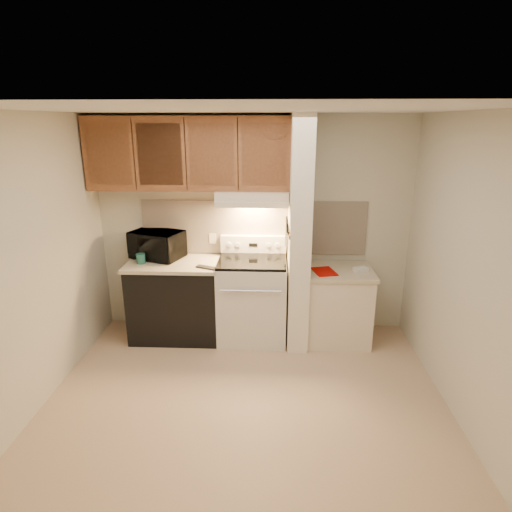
{
  "coord_description": "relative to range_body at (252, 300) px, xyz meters",
  "views": [
    {
      "loc": [
        0.24,
        -3.34,
        2.41
      ],
      "look_at": [
        0.06,
        0.75,
        1.12
      ],
      "focal_mm": 30.0,
      "sensor_mm": 36.0,
      "label": 1
    }
  ],
  "objects": [
    {
      "name": "range_display",
      "position": [
        0.0,
        0.24,
        0.59
      ],
      "size": [
        0.1,
        0.01,
        0.04
      ],
      "primitive_type": "cube",
      "color": "black",
      "rests_on": "range_backguard"
    },
    {
      "name": "knife_blade_e",
      "position": [
        0.38,
        0.09,
        0.75
      ],
      "size": [
        0.01,
        0.04,
        0.18
      ],
      "primitive_type": "cube",
      "color": "silver",
      "rests_on": "knife_strip"
    },
    {
      "name": "cab_gap_a",
      "position": [
        -1.23,
        0.01,
        1.62
      ],
      "size": [
        0.01,
        0.01,
        0.73
      ],
      "primitive_type": "cube",
      "color": "black",
      "rests_on": "upper_cabinets"
    },
    {
      "name": "knife_handle_d",
      "position": [
        0.38,
        0.01,
        0.91
      ],
      "size": [
        0.02,
        0.02,
        0.1
      ],
      "primitive_type": "cylinder",
      "color": "black",
      "rests_on": "knife_strip"
    },
    {
      "name": "left_countertop",
      "position": [
        -0.88,
        0.01,
        0.43
      ],
      "size": [
        1.04,
        0.67,
        0.04
      ],
      "primitive_type": "cube",
      "color": "beige",
      "rests_on": "dishwasher_front"
    },
    {
      "name": "knife_blade_a",
      "position": [
        0.38,
        -0.21,
        0.76
      ],
      "size": [
        0.01,
        0.03,
        0.16
      ],
      "primitive_type": "cube",
      "color": "silver",
      "rests_on": "knife_strip"
    },
    {
      "name": "spoon_rest",
      "position": [
        -0.48,
        -0.19,
        0.46
      ],
      "size": [
        0.24,
        0.16,
        0.02
      ],
      "primitive_type": "cube",
      "rotation": [
        0.0,
        0.0,
        -0.41
      ],
      "color": "black",
      "rests_on": "left_countertop"
    },
    {
      "name": "white_box",
      "position": [
        1.19,
        -0.05,
        0.41
      ],
      "size": [
        0.17,
        0.14,
        0.04
      ],
      "primitive_type": "cube",
      "rotation": [
        0.0,
        0.0,
        0.32
      ],
      "color": "white",
      "rests_on": "right_countertop"
    },
    {
      "name": "outlet",
      "position": [
        -0.48,
        0.32,
        0.64
      ],
      "size": [
        0.08,
        0.01,
        0.12
      ],
      "primitive_type": "cube",
      "color": "beige",
      "rests_on": "backsplash"
    },
    {
      "name": "cab_door_b",
      "position": [
        -0.96,
        0.01,
        1.62
      ],
      "size": [
        0.46,
        0.01,
        0.63
      ],
      "primitive_type": "cube",
      "color": "brown",
      "rests_on": "upper_cabinets"
    },
    {
      "name": "pillar_trim",
      "position": [
        0.39,
        -0.01,
        0.84
      ],
      "size": [
        0.01,
        0.7,
        0.04
      ],
      "primitive_type": "cube",
      "color": "brown",
      "rests_on": "partition_pillar"
    },
    {
      "name": "knife_blade_c",
      "position": [
        0.38,
        -0.05,
        0.74
      ],
      "size": [
        0.01,
        0.04,
        0.2
      ],
      "primitive_type": "cube",
      "color": "silver",
      "rests_on": "knife_strip"
    },
    {
      "name": "range_knob_left_inner",
      "position": [
        -0.18,
        0.24,
        0.59
      ],
      "size": [
        0.05,
        0.02,
        0.05
      ],
      "primitive_type": "cylinder",
      "rotation": [
        1.57,
        0.0,
        0.0
      ],
      "color": "silver",
      "rests_on": "range_backguard"
    },
    {
      "name": "range_body",
      "position": [
        0.0,
        0.0,
        0.0
      ],
      "size": [
        0.76,
        0.65,
        0.92
      ],
      "primitive_type": "cube",
      "color": "silver",
      "rests_on": "floor"
    },
    {
      "name": "oven_mitt",
      "position": [
        0.38,
        0.17,
        0.74
      ],
      "size": [
        0.03,
        0.1,
        0.25
      ],
      "primitive_type": "cube",
      "color": "gray",
      "rests_on": "partition_pillar"
    },
    {
      "name": "knife_handle_e",
      "position": [
        0.38,
        0.11,
        0.91
      ],
      "size": [
        0.02,
        0.02,
        0.1
      ],
      "primitive_type": "cylinder",
      "color": "black",
      "rests_on": "knife_strip"
    },
    {
      "name": "knife_blade_b",
      "position": [
        0.38,
        -0.13,
        0.75
      ],
      "size": [
        0.01,
        0.04,
        0.18
      ],
      "primitive_type": "cube",
      "color": "silver",
      "rests_on": "knife_strip"
    },
    {
      "name": "knife_handle_c",
      "position": [
        0.38,
        -0.05,
        0.91
      ],
      "size": [
        0.02,
        0.02,
        0.1
      ],
      "primitive_type": "cylinder",
      "color": "black",
      "rests_on": "knife_strip"
    },
    {
      "name": "floor",
      "position": [
        0.0,
        -1.16,
        -0.46
      ],
      "size": [
        3.6,
        3.6,
        0.0
      ],
      "primitive_type": "plane",
      "color": "tan",
      "rests_on": "ground"
    },
    {
      "name": "knife_handle_b",
      "position": [
        0.38,
        -0.13,
        0.91
      ],
      "size": [
        0.02,
        0.02,
        0.1
      ],
      "primitive_type": "cylinder",
      "color": "black",
      "rests_on": "knife_strip"
    },
    {
      "name": "range_backguard",
      "position": [
        0.0,
        0.28,
        0.59
      ],
      "size": [
        0.76,
        0.08,
        0.2
      ],
      "primitive_type": "cube",
      "color": "silver",
      "rests_on": "range_body"
    },
    {
      "name": "hood_lip",
      "position": [
        0.0,
        -0.08,
        1.12
      ],
      "size": [
        0.78,
        0.04,
        0.06
      ],
      "primitive_type": "cube",
      "color": "beige",
      "rests_on": "range_hood"
    },
    {
      "name": "knife_strip",
      "position": [
        0.39,
        -0.06,
        0.86
      ],
      "size": [
        0.02,
        0.42,
        0.04
      ],
      "primitive_type": "cube",
      "color": "black",
      "rests_on": "partition_pillar"
    },
    {
      "name": "wall_right",
      "position": [
        1.8,
        -1.16,
        0.79
      ],
      "size": [
        0.02,
        3.0,
        2.5
      ],
      "primitive_type": "cube",
      "color": "beige",
      "rests_on": "floor"
    },
    {
      "name": "cab_gap_b",
      "position": [
        -0.69,
        0.01,
        1.62
      ],
      "size": [
        0.01,
        0.01,
        0.73
      ],
      "primitive_type": "cube",
      "color": "black",
      "rests_on": "upper_cabinets"
    },
    {
      "name": "teal_jar",
      "position": [
        -1.23,
        -0.06,
        0.51
      ],
      "size": [
        0.11,
        0.11,
        0.11
      ],
      "primitive_type": "cylinder",
      "rotation": [
        0.0,
        0.0,
        -0.12
      ],
      "color": "#205E52",
      "rests_on": "left_countertop"
    },
    {
      "name": "ceiling",
      "position": [
        0.0,
        -1.16,
        2.04
      ],
      "size": [
        3.6,
        3.6,
        0.0
      ],
      "primitive_type": "plane",
      "rotation": [
        3.14,
        0.0,
        0.0
      ],
      "color": "white",
      "rests_on": "wall_back"
    },
    {
      "name": "range_knob_left_outer",
      "position": [
        -0.28,
        0.24,
        0.59
      ],
      "size": [
        0.05,
        0.02,
        0.05
      ],
      "primitive_type": "cylinder",
      "rotation": [
        1.57,
        0.0,
        0.0
      ],
      "color": "silver",
      "rests_on": "range_backguard"
    },
    {
      "name": "oven_window",
      "position": [
        0.0,
        -0.32,
        0.04
      ],
      "size": [
        0.5,
        0.01,
        0.3
      ],
      "primitive_type": "cube",
      "color": "black",
      "rests_on": "range_body"
    },
    {
      "name": "knife_handle_a",
      "position": [
        0.38,
        -0.22,
        0.91
      ],
      "size": [
        0.02,
        0.02,
        0.1
      ],
      "primitive_type": "cylinder",
      "color": "black",
      "rests_on": "knife_strip"
    },
    {
      "name": "partition_pillar",
      "position": [
        0.51,
        -0.01,
        0.79
      ],
      "size": [
        0.22,
        0.7,
        2.5
      ],
      "primitive_type": "cube",
      "color": "white",
      "rests_on": "floor"
    },
    {
      "name": "dishwasher_front",
      "position": [
        -0.88,
        0.01,
        -0.03
      ],
      "size": [
        1.0,
        0.63,
        0.87
      ],
      "primitive_type": "cube",
      "color": "black",
      "rests_on": "floor"
    },
    {
      "name": "wall_left",
      "position": [
        -1.8,
        -1.16,
        0.79
      ],
      "size": [
        0.02,
        3.0,
        2.5
      ],
      "primitive_type": "cube",
      "color": "beige",
      "rests_on": "floor"
    },
    {
      "name": "microwave",
      "position": [
        -1.1,
        0.15,
        0.61
      ],
      "size": [
        0.66,
        0.55,
        0.31
      ],
      "primitive_type": "imported",
      "rotation": [
        0.0,
        0.0,
        -0.34
      ],
      "color": "black",
      "rests_on": "left_countertop"
    },
    {
      "name": "backsplash",
      "position": [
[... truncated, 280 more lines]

